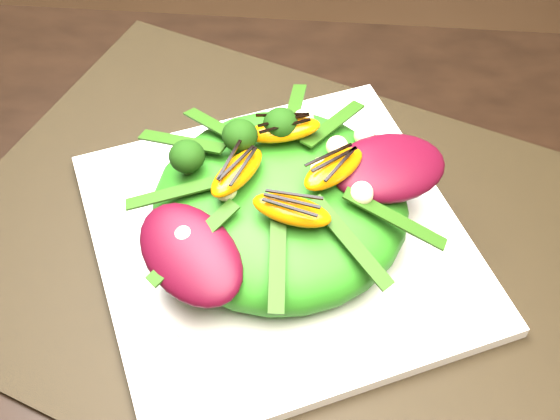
# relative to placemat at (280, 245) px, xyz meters

# --- Properties ---
(placemat) EXTENTS (0.64, 0.57, 0.00)m
(placemat) POSITION_rel_placemat_xyz_m (0.00, 0.00, 0.00)
(placemat) COLOR black
(placemat) RESTS_ON dining_table
(plate_base) EXTENTS (0.38, 0.38, 0.01)m
(plate_base) POSITION_rel_placemat_xyz_m (0.00, 0.00, 0.01)
(plate_base) COLOR white
(plate_base) RESTS_ON placemat
(salad_bowl) EXTENTS (0.29, 0.29, 0.02)m
(salad_bowl) POSITION_rel_placemat_xyz_m (0.00, 0.00, 0.02)
(salad_bowl) COLOR silver
(salad_bowl) RESTS_ON plate_base
(lettuce_mound) EXTENTS (0.25, 0.25, 0.07)m
(lettuce_mound) POSITION_rel_placemat_xyz_m (0.00, 0.00, 0.05)
(lettuce_mound) COLOR #2C7C17
(lettuce_mound) RESTS_ON salad_bowl
(radicchio_leaf) EXTENTS (0.11, 0.09, 0.02)m
(radicchio_leaf) POSITION_rel_placemat_xyz_m (0.08, 0.02, 0.08)
(radicchio_leaf) COLOR #3C0614
(radicchio_leaf) RESTS_ON lettuce_mound
(orange_segment) EXTENTS (0.06, 0.05, 0.01)m
(orange_segment) POSITION_rel_placemat_xyz_m (-0.02, 0.01, 0.09)
(orange_segment) COLOR #CC6403
(orange_segment) RESTS_ON lettuce_mound
(broccoli_floret) EXTENTS (0.05, 0.05, 0.04)m
(broccoli_floret) POSITION_rel_placemat_xyz_m (-0.06, 0.02, 0.10)
(broccoli_floret) COLOR black
(broccoli_floret) RESTS_ON lettuce_mound
(macadamia_nut) EXTENTS (0.02, 0.02, 0.02)m
(macadamia_nut) POSITION_rel_placemat_xyz_m (0.03, -0.03, 0.09)
(macadamia_nut) COLOR beige
(macadamia_nut) RESTS_ON lettuce_mound
(balsamic_drizzle) EXTENTS (0.04, 0.02, 0.00)m
(balsamic_drizzle) POSITION_rel_placemat_xyz_m (-0.02, 0.01, 0.10)
(balsamic_drizzle) COLOR black
(balsamic_drizzle) RESTS_ON orange_segment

